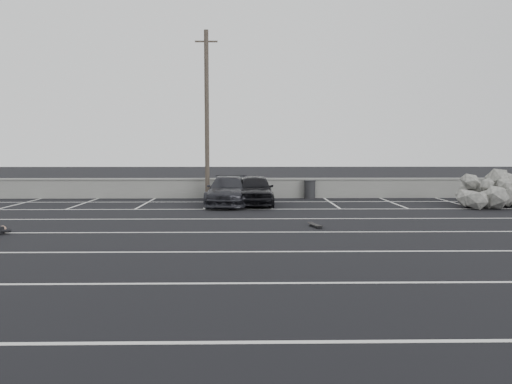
{
  "coord_description": "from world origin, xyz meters",
  "views": [
    {
      "loc": [
        -0.08,
        -12.6,
        2.65
      ],
      "look_at": [
        0.24,
        6.2,
        1.0
      ],
      "focal_mm": 35.0,
      "sensor_mm": 36.0,
      "label": 1
    }
  ],
  "objects_px": {
    "car_left": "(255,190)",
    "skateboard": "(316,225)",
    "utility_pole": "(207,115)",
    "riprap_pile": "(502,197)",
    "trash_bin": "(310,189)",
    "car_right": "(228,191)"
  },
  "relations": [
    {
      "from": "car_left",
      "to": "skateboard",
      "type": "bearing_deg",
      "value": -74.0
    },
    {
      "from": "car_left",
      "to": "utility_pole",
      "type": "height_order",
      "value": "utility_pole"
    },
    {
      "from": "utility_pole",
      "to": "riprap_pile",
      "type": "height_order",
      "value": "utility_pole"
    },
    {
      "from": "utility_pole",
      "to": "skateboard",
      "type": "bearing_deg",
      "value": -64.64
    },
    {
      "from": "trash_bin",
      "to": "car_left",
      "type": "bearing_deg",
      "value": -135.86
    },
    {
      "from": "car_right",
      "to": "utility_pole",
      "type": "bearing_deg",
      "value": 117.05
    },
    {
      "from": "car_right",
      "to": "trash_bin",
      "type": "xyz_separation_m",
      "value": [
        4.21,
        2.94,
        -0.18
      ]
    },
    {
      "from": "riprap_pile",
      "to": "trash_bin",
      "type": "bearing_deg",
      "value": 154.17
    },
    {
      "from": "car_right",
      "to": "skateboard",
      "type": "xyz_separation_m",
      "value": [
        3.21,
        -6.68,
        -0.6
      ]
    },
    {
      "from": "car_right",
      "to": "skateboard",
      "type": "relative_size",
      "value": 5.96
    },
    {
      "from": "car_left",
      "to": "skateboard",
      "type": "height_order",
      "value": "car_left"
    },
    {
      "from": "car_right",
      "to": "riprap_pile",
      "type": "bearing_deg",
      "value": -2.36
    },
    {
      "from": "car_right",
      "to": "utility_pole",
      "type": "height_order",
      "value": "utility_pole"
    },
    {
      "from": "utility_pole",
      "to": "riprap_pile",
      "type": "relative_size",
      "value": 2.0
    },
    {
      "from": "utility_pole",
      "to": "riprap_pile",
      "type": "xyz_separation_m",
      "value": [
        13.6,
        -3.58,
        -3.88
      ]
    },
    {
      "from": "car_right",
      "to": "skateboard",
      "type": "bearing_deg",
      "value": -61.93
    },
    {
      "from": "utility_pole",
      "to": "riprap_pile",
      "type": "bearing_deg",
      "value": -14.76
    },
    {
      "from": "skateboard",
      "to": "riprap_pile",
      "type": "bearing_deg",
      "value": 13.89
    },
    {
      "from": "trash_bin",
      "to": "skateboard",
      "type": "height_order",
      "value": "trash_bin"
    },
    {
      "from": "riprap_pile",
      "to": "skateboard",
      "type": "distance_m",
      "value": 10.82
    },
    {
      "from": "car_right",
      "to": "riprap_pile",
      "type": "height_order",
      "value": "car_right"
    },
    {
      "from": "riprap_pile",
      "to": "skateboard",
      "type": "height_order",
      "value": "riprap_pile"
    }
  ]
}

